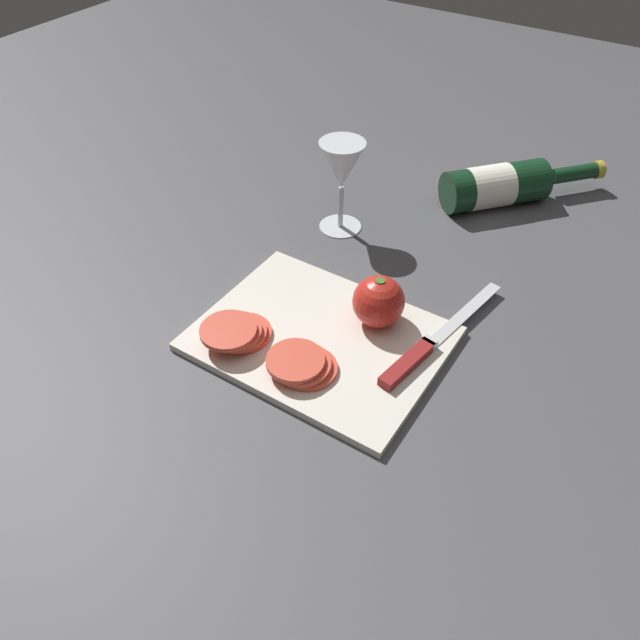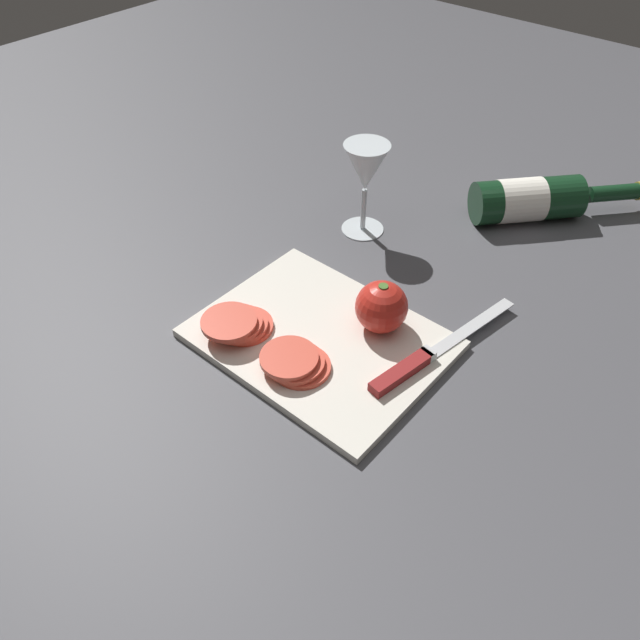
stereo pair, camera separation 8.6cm
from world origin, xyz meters
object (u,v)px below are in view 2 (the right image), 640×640
(knife, at_px, (416,363))
(tomato_slice_stack_far, at_px, (295,362))
(whole_tomato, at_px, (380,306))
(wine_bottle, at_px, (533,199))
(tomato_slice_stack_near, at_px, (238,324))
(wine_glass, at_px, (366,172))

(knife, relative_size, tomato_slice_stack_far, 3.02)
(whole_tomato, xyz_separation_m, knife, (-0.09, 0.03, -0.03))
(tomato_slice_stack_far, bearing_deg, wine_bottle, -96.40)
(tomato_slice_stack_near, relative_size, tomato_slice_stack_far, 1.11)
(knife, relative_size, tomato_slice_stack_near, 2.72)
(tomato_slice_stack_near, xyz_separation_m, tomato_slice_stack_far, (-0.11, -0.00, -0.00))
(wine_glass, xyz_separation_m, whole_tomato, (-0.18, 0.19, -0.06))
(wine_bottle, xyz_separation_m, tomato_slice_stack_near, (0.17, 0.55, -0.01))
(tomato_slice_stack_near, bearing_deg, tomato_slice_stack_far, -179.57)
(wine_bottle, height_order, wine_glass, wine_glass)
(wine_glass, bearing_deg, wine_bottle, -132.24)
(knife, xyz_separation_m, tomato_slice_stack_near, (0.23, 0.11, 0.01))
(tomato_slice_stack_far, bearing_deg, knife, -138.07)
(knife, bearing_deg, wine_bottle, 16.67)
(wine_bottle, relative_size, whole_tomato, 3.60)
(knife, distance_m, tomato_slice_stack_far, 0.16)
(knife, height_order, tomato_slice_stack_far, tomato_slice_stack_far)
(wine_bottle, xyz_separation_m, whole_tomato, (0.03, 0.41, 0.01))
(wine_glass, height_order, tomato_slice_stack_far, wine_glass)
(tomato_slice_stack_far, bearing_deg, wine_glass, -66.74)
(wine_glass, distance_m, tomato_slice_stack_far, 0.37)
(whole_tomato, relative_size, tomato_slice_stack_far, 0.81)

